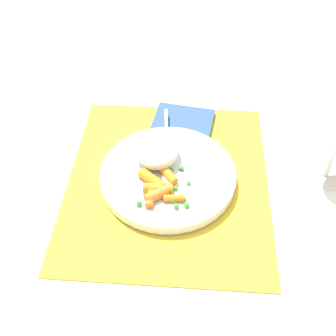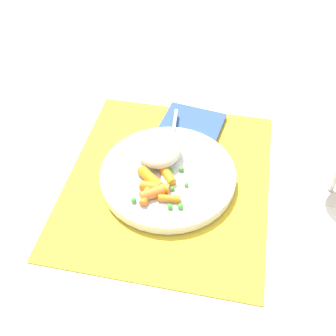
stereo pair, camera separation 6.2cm
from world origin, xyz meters
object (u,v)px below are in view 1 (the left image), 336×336
plate (168,175)px  napkin (183,122)px  rice_mound (157,150)px  fork (167,154)px  carrot_portion (158,187)px

plate → napkin: 0.15m
rice_mound → fork: rice_mound is taller
plate → carrot_portion: size_ratio=2.53×
plate → carrot_portion: bearing=-18.0°
rice_mound → napkin: (-0.12, 0.04, -0.03)m
rice_mound → carrot_portion: size_ratio=0.94×
napkin → fork: bearing=-11.7°
napkin → rice_mound: bearing=-18.9°
plate → rice_mound: 0.05m
rice_mound → carrot_portion: (0.07, 0.01, -0.01)m
fork → napkin: 0.12m
carrot_portion → napkin: bearing=170.4°
plate → fork: bearing=-174.5°
plate → fork: size_ratio=1.13×
fork → rice_mound: bearing=-65.7°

